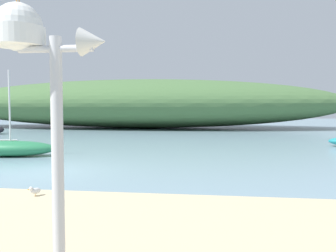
{
  "coord_description": "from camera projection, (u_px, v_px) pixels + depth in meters",
  "views": [
    {
      "loc": [
        5.92,
        -11.74,
        2.33
      ],
      "look_at": [
        3.83,
        4.13,
        1.43
      ],
      "focal_mm": 36.85,
      "sensor_mm": 36.0,
      "label": 1
    }
  ],
  "objects": [
    {
      "name": "ground_plane",
      "position": [
        49.0,
        171.0,
        12.52
      ],
      "size": [
        120.0,
        120.0,
        0.0
      ],
      "primitive_type": "plane",
      "color": "#7A99A8"
    },
    {
      "name": "sailboat_far_right",
      "position": [
        11.0,
        148.0,
        16.12
      ],
      "size": [
        4.32,
        1.97,
        4.03
      ],
      "color": "#287A4C",
      "rests_on": "ground"
    },
    {
      "name": "seagull_upper_strand",
      "position": [
        35.0,
        190.0,
        8.2
      ],
      "size": [
        0.26,
        0.32,
        0.24
      ],
      "color": "orange",
      "rests_on": "beach_sand"
    },
    {
      "name": "distant_hill",
      "position": [
        138.0,
        104.0,
        38.46
      ],
      "size": [
        45.13,
        12.59,
        5.34
      ],
      "primitive_type": "ellipsoid",
      "color": "#476B3D",
      "rests_on": "ground"
    },
    {
      "name": "mast_structure",
      "position": [
        33.0,
        59.0,
        3.41
      ],
      "size": [
        1.15,
        0.52,
        3.15
      ],
      "color": "silver",
      "rests_on": "beach_sand"
    }
  ]
}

